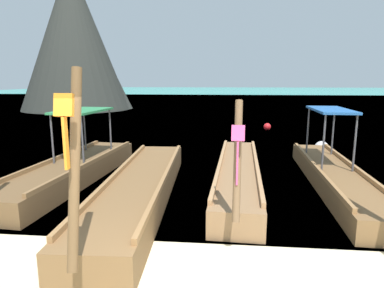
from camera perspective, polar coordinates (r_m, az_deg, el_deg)
sea_water at (r=65.26m, az=4.97°, el=8.42°), size 120.00×120.00×0.00m
longtail_boat_yellow_ribbon at (r=9.57m, az=-19.65°, el=-4.12°), size 1.64×6.37×2.38m
longtail_boat_orange_ribbon at (r=7.69m, az=-8.66°, el=-7.42°), size 1.50×7.33×2.84m
longtail_boat_pink_ribbon at (r=8.83m, az=7.81°, el=-5.10°), size 1.32×6.92×2.39m
longtail_boat_blue_ribbon at (r=9.32m, az=23.03°, el=-4.86°), size 1.31×7.02×2.26m
karst_rock at (r=33.31m, az=-19.14°, el=16.35°), size 9.71×9.65×12.93m
mooring_buoy_near at (r=13.05m, az=21.11°, el=-0.66°), size 0.50×0.50×0.50m
mooring_buoy_far at (r=18.60m, az=12.64°, el=2.87°), size 0.39×0.39×0.39m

